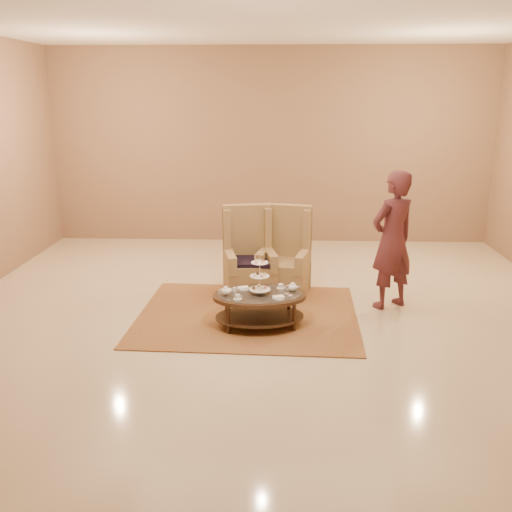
{
  "coord_description": "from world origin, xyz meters",
  "views": [
    {
      "loc": [
        0.16,
        -6.49,
        2.67
      ],
      "look_at": [
        -0.12,
        0.2,
        0.76
      ],
      "focal_mm": 40.0,
      "sensor_mm": 36.0,
      "label": 1
    }
  ],
  "objects_px": {
    "tea_table": "(260,300)",
    "armchair_right": "(285,264)",
    "person": "(392,240)",
    "armchair_left": "(249,265)"
  },
  "relations": [
    {
      "from": "tea_table",
      "to": "armchair_right",
      "type": "relative_size",
      "value": 0.99
    },
    {
      "from": "armchair_left",
      "to": "tea_table",
      "type": "bearing_deg",
      "value": -92.29
    },
    {
      "from": "armchair_right",
      "to": "person",
      "type": "bearing_deg",
      "value": -7.37
    },
    {
      "from": "person",
      "to": "armchair_left",
      "type": "bearing_deg",
      "value": -45.05
    },
    {
      "from": "tea_table",
      "to": "person",
      "type": "relative_size",
      "value": 0.67
    },
    {
      "from": "person",
      "to": "armchair_right",
      "type": "bearing_deg",
      "value": -52.48
    },
    {
      "from": "person",
      "to": "tea_table",
      "type": "bearing_deg",
      "value": -8.35
    },
    {
      "from": "armchair_right",
      "to": "tea_table",
      "type": "bearing_deg",
      "value": -91.28
    },
    {
      "from": "armchair_right",
      "to": "person",
      "type": "height_order",
      "value": "person"
    },
    {
      "from": "armchair_right",
      "to": "person",
      "type": "xyz_separation_m",
      "value": [
        1.35,
        -0.49,
        0.48
      ]
    }
  ]
}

